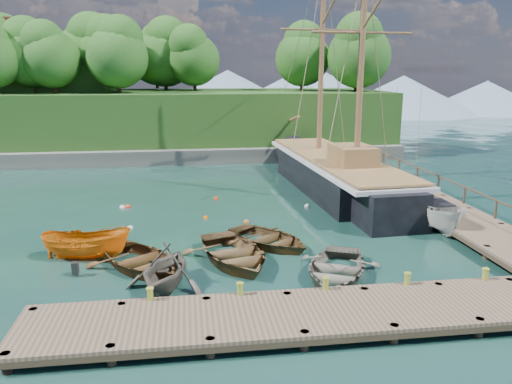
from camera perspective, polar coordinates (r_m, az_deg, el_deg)
ground at (r=22.37m, az=-0.68°, el=-7.32°), size 160.00×160.00×0.00m
dock_near at (r=16.77m, az=9.24°, el=-13.45°), size 20.00×3.20×1.10m
dock_east at (r=32.01m, az=18.49°, el=-0.70°), size 3.20×24.00×1.10m
bollard_0 at (r=17.61m, az=-11.87°, el=-13.76°), size 0.26×0.26×0.45m
bollard_1 at (r=17.63m, az=-1.83°, el=-13.41°), size 0.26×0.26×0.45m
bollard_2 at (r=18.16m, az=7.87°, el=-12.69°), size 0.26×0.26×0.45m
bollard_3 at (r=19.14m, az=16.73°, el=-11.72°), size 0.26×0.26×0.45m
bollard_4 at (r=20.53m, az=24.50°, el=-10.64°), size 0.26×0.26×0.45m
rowboat_0 at (r=21.55m, az=-12.96°, el=-8.53°), size 5.53×5.85×0.99m
rowboat_1 at (r=19.60m, az=-10.25°, el=-10.72°), size 3.95×4.27×1.86m
rowboat_2 at (r=21.71m, az=-2.57°, el=-8.01°), size 4.91×5.94×1.07m
rowboat_3 at (r=20.41m, az=9.04°, el=-9.64°), size 5.08×5.74×0.98m
rowboat_4 at (r=23.63m, az=1.50°, el=-6.15°), size 5.24×5.47×0.92m
motorboat_orange at (r=23.33m, az=-18.67°, el=-7.17°), size 3.97×1.77×1.49m
cabin_boat_white at (r=27.61m, az=19.72°, el=-4.01°), size 1.92×4.88×1.87m
schooner at (r=34.23m, az=9.02°, el=1.77°), size 5.61×25.65×18.45m
mooring_buoy_0 at (r=26.89m, az=-14.18°, el=-4.08°), size 0.30×0.30×0.30m
mooring_buoy_1 at (r=27.95m, az=-5.78°, el=-3.02°), size 0.28×0.28×0.28m
mooring_buoy_2 at (r=27.10m, az=-1.13°, el=-3.50°), size 0.30×0.30×0.30m
mooring_buoy_3 at (r=30.30m, az=5.87°, el=-1.69°), size 0.34×0.34×0.34m
mooring_buoy_4 at (r=30.95m, az=-14.42°, el=-1.73°), size 0.36×0.36×0.36m
mooring_buoy_5 at (r=32.00m, az=-4.60°, el=-0.83°), size 0.32×0.32×0.32m
mooring_buoy_6 at (r=30.95m, az=-15.04°, el=-1.78°), size 0.33×0.33×0.33m
mooring_buoy_7 at (r=24.85m, az=2.26°, el=-5.14°), size 0.33×0.33×0.33m
headland at (r=53.12m, az=-19.41°, el=10.32°), size 51.00×19.31×12.90m
distant_ridge at (r=91.04m, az=-3.67°, el=11.45°), size 117.00×40.00×10.00m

